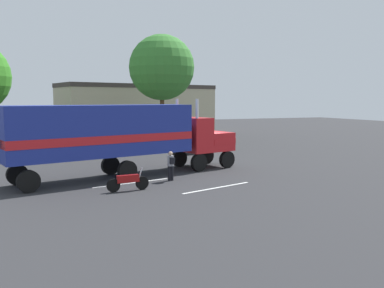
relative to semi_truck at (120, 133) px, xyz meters
name	(u,v)px	position (x,y,z in m)	size (l,w,h in m)	color
ground_plane	(203,167)	(5.92, 1.56, -2.52)	(120.00, 120.00, 0.00)	#2D2D30
lane_stripe_near	(132,183)	(0.16, -1.94, -2.52)	(4.40, 0.16, 0.01)	silver
lane_stripe_mid	(217,188)	(3.87, -4.80, -2.52)	(4.40, 0.16, 0.01)	silver
semi_truck	(120,133)	(0.00, 0.00, 0.00)	(14.35, 5.76, 4.50)	red
person_bystander	(171,165)	(2.33, -2.13, -1.63)	(0.34, 0.47, 1.63)	black
parked_bus	(74,128)	(-1.07, 12.47, -0.46)	(11.21, 6.18, 3.40)	#BFB29E
motorcycle	(128,181)	(-0.46, -3.74, -2.04)	(2.11, 0.29, 1.12)	black
tree_left	(162,68)	(7.95, 16.10, 5.09)	(6.49, 6.49, 10.88)	brown
building_backdrop	(139,108)	(8.80, 27.70, 0.88)	(20.78, 10.49, 6.37)	#B7AD8C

